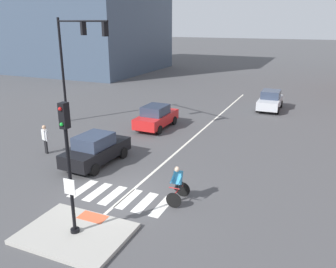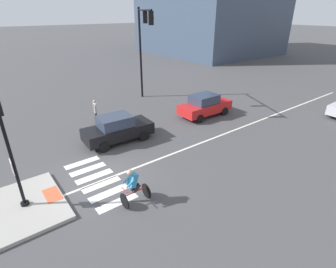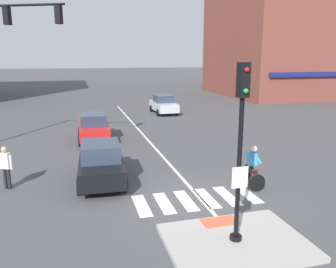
% 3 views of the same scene
% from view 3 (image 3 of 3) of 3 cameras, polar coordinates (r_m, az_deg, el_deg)
% --- Properties ---
extents(ground_plane, '(300.00, 300.00, 0.00)m').
position_cam_3_polar(ground_plane, '(12.46, 4.50, -10.55)').
color(ground_plane, '#474749').
extents(traffic_island, '(3.73, 2.78, 0.15)m').
position_cam_3_polar(traffic_island, '(9.75, 11.24, -17.34)').
color(traffic_island, '#A3A099').
rests_on(traffic_island, ground).
extents(tactile_pad_front, '(1.10, 0.60, 0.01)m').
position_cam_3_polar(tactile_pad_front, '(10.54, 8.69, -14.32)').
color(tactile_pad_front, '#DB5B38').
rests_on(tactile_pad_front, traffic_island).
extents(signal_pole, '(0.44, 0.38, 4.66)m').
position_cam_3_polar(signal_pole, '(8.68, 12.09, -0.64)').
color(signal_pole, black).
rests_on(signal_pole, traffic_island).
extents(crosswalk_stripe_a, '(0.44, 1.80, 0.01)m').
position_cam_3_polar(crosswalk_stripe_a, '(11.82, -4.45, -11.88)').
color(crosswalk_stripe_a, silver).
rests_on(crosswalk_stripe_a, ground).
extents(crosswalk_stripe_b, '(0.44, 1.80, 0.01)m').
position_cam_3_polar(crosswalk_stripe_b, '(11.98, -0.66, -11.50)').
color(crosswalk_stripe_b, silver).
rests_on(crosswalk_stripe_b, ground).
extents(crosswalk_stripe_c, '(0.44, 1.80, 0.01)m').
position_cam_3_polar(crosswalk_stripe_c, '(12.18, 3.01, -11.08)').
color(crosswalk_stripe_c, silver).
rests_on(crosswalk_stripe_c, ground).
extents(crosswalk_stripe_d, '(0.44, 1.80, 0.01)m').
position_cam_3_polar(crosswalk_stripe_d, '(12.43, 6.54, -10.64)').
color(crosswalk_stripe_d, silver).
rests_on(crosswalk_stripe_d, ground).
extents(crosswalk_stripe_e, '(0.44, 1.80, 0.01)m').
position_cam_3_polar(crosswalk_stripe_e, '(12.73, 9.91, -10.18)').
color(crosswalk_stripe_e, silver).
rests_on(crosswalk_stripe_e, ground).
extents(crosswalk_stripe_f, '(0.44, 1.80, 0.01)m').
position_cam_3_polar(crosswalk_stripe_f, '(13.06, 13.10, -9.71)').
color(crosswalk_stripe_f, silver).
rests_on(crosswalk_stripe_f, ground).
extents(lane_centre_line, '(0.14, 28.00, 0.01)m').
position_cam_3_polar(lane_centre_line, '(21.72, -3.98, -0.35)').
color(lane_centre_line, silver).
rests_on(lane_centre_line, ground).
extents(building_corner_right, '(21.24, 17.26, 22.60)m').
position_cam_3_polar(building_corner_right, '(50.06, 21.55, 19.28)').
color(building_corner_right, brown).
rests_on(building_corner_right, ground).
extents(car_red_westbound_far, '(1.87, 4.11, 1.64)m').
position_cam_3_polar(car_red_westbound_far, '(20.89, -12.40, 1.12)').
color(car_red_westbound_far, red).
rests_on(car_red_westbound_far, ground).
extents(car_black_westbound_near, '(1.99, 4.18, 1.64)m').
position_cam_3_polar(car_black_westbound_near, '(13.93, -11.18, -4.66)').
color(car_black_westbound_near, black).
rests_on(car_black_westbound_near, ground).
extents(car_silver_eastbound_distant, '(1.88, 4.12, 1.64)m').
position_cam_3_polar(car_silver_eastbound_distant, '(30.43, -0.77, 5.01)').
color(car_silver_eastbound_distant, silver).
rests_on(car_silver_eastbound_distant, ground).
extents(cyclist, '(0.68, 1.10, 1.68)m').
position_cam_3_polar(cyclist, '(13.44, 13.87, -5.17)').
color(cyclist, black).
rests_on(cyclist, ground).
extents(pedestrian_at_curb_left, '(0.51, 0.35, 1.67)m').
position_cam_3_polar(pedestrian_at_curb_left, '(14.24, -25.60, -4.60)').
color(pedestrian_at_curb_left, black).
rests_on(pedestrian_at_curb_left, ground).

